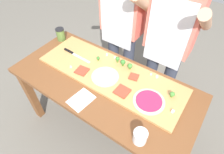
{
  "coord_description": "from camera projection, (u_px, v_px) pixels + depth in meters",
  "views": [
    {
      "loc": [
        0.66,
        -0.83,
        1.96
      ],
      "look_at": [
        0.04,
        0.07,
        0.8
      ],
      "focal_mm": 30.06,
      "sensor_mm": 36.0,
      "label": 1
    }
  ],
  "objects": [
    {
      "name": "cheese_crumble_f",
      "position": [
        107.0,
        55.0,
        1.78
      ],
      "size": [
        0.02,
        0.02,
        0.02
      ],
      "primitive_type": "cube",
      "rotation": [
        0.0,
        0.0,
        0.49
      ],
      "color": "silver",
      "rests_on": "cutting_board"
    },
    {
      "name": "cook_left",
      "position": [
        122.0,
        22.0,
        1.81
      ],
      "size": [
        0.54,
        0.39,
        1.67
      ],
      "color": "#333847",
      "rests_on": "ground"
    },
    {
      "name": "cheese_crumble_a",
      "position": [
        115.0,
        58.0,
        1.75
      ],
      "size": [
        0.02,
        0.02,
        0.01
      ],
      "primitive_type": "cube",
      "rotation": [
        0.0,
        0.0,
        0.54
      ],
      "color": "silver",
      "rests_on": "cutting_board"
    },
    {
      "name": "broccoli_floret_front_left",
      "position": [
        123.0,
        62.0,
        1.66
      ],
      "size": [
        0.05,
        0.05,
        0.06
      ],
      "color": "#3F7220",
      "rests_on": "cutting_board"
    },
    {
      "name": "prep_table",
      "position": [
        104.0,
        90.0,
        1.66
      ],
      "size": [
        1.61,
        0.74,
        0.78
      ],
      "color": "brown",
      "rests_on": "ground"
    },
    {
      "name": "pizza_slice_near_left",
      "position": [
        122.0,
        91.0,
        1.48
      ],
      "size": [
        0.11,
        0.11,
        0.01
      ],
      "primitive_type": "cube",
      "rotation": [
        0.0,
        0.0,
        -0.02
      ],
      "color": "#BC3D28",
      "rests_on": "cutting_board"
    },
    {
      "name": "broccoli_floret_center_right",
      "position": [
        98.0,
        58.0,
        1.72
      ],
      "size": [
        0.03,
        0.03,
        0.04
      ],
      "color": "#3F7220",
      "rests_on": "cutting_board"
    },
    {
      "name": "broccoli_floret_front_right",
      "position": [
        130.0,
        66.0,
        1.63
      ],
      "size": [
        0.05,
        0.05,
        0.06
      ],
      "color": "#487A23",
      "rests_on": "cutting_board"
    },
    {
      "name": "broccoli_floret_center_left",
      "position": [
        172.0,
        94.0,
        1.42
      ],
      "size": [
        0.04,
        0.04,
        0.05
      ],
      "color": "#487A23",
      "rests_on": "cutting_board"
    },
    {
      "name": "pizza_slice_near_right",
      "position": [
        134.0,
        77.0,
        1.58
      ],
      "size": [
        0.09,
        0.09,
        0.01
      ],
      "primitive_type": "cube",
      "rotation": [
        0.0,
        0.0,
        0.22
      ],
      "color": "#BC3D28",
      "rests_on": "cutting_board"
    },
    {
      "name": "cook_right",
      "position": [
        169.0,
        39.0,
        1.62
      ],
      "size": [
        0.54,
        0.39,
        1.67
      ],
      "color": "#333847",
      "rests_on": "ground"
    },
    {
      "name": "cutting_board",
      "position": [
        111.0,
        74.0,
        1.63
      ],
      "size": [
        1.31,
        0.44,
        0.02
      ],
      "primitive_type": "cube",
      "color": "tan",
      "rests_on": "prep_table"
    },
    {
      "name": "pizza_whole_beet_magenta",
      "position": [
        149.0,
        101.0,
        1.41
      ],
      "size": [
        0.24,
        0.24,
        0.02
      ],
      "color": "beige",
      "rests_on": "cutting_board"
    },
    {
      "name": "cheese_crumble_d",
      "position": [
        173.0,
        111.0,
        1.34
      ],
      "size": [
        0.02,
        0.02,
        0.02
      ],
      "primitive_type": "cube",
      "rotation": [
        0.0,
        0.0,
        1.45
      ],
      "color": "silver",
      "rests_on": "cutting_board"
    },
    {
      "name": "cheese_crumble_c",
      "position": [
        71.0,
        67.0,
        1.66
      ],
      "size": [
        0.01,
        0.01,
        0.01
      ],
      "primitive_type": "cube",
      "rotation": [
        0.0,
        0.0,
        0.0
      ],
      "color": "white",
      "rests_on": "cutting_board"
    },
    {
      "name": "sauce_jar",
      "position": [
        61.0,
        34.0,
        1.95
      ],
      "size": [
        0.09,
        0.09,
        0.13
      ],
      "color": "#517033",
      "rests_on": "prep_table"
    },
    {
      "name": "recipe_note",
      "position": [
        81.0,
        100.0,
        1.45
      ],
      "size": [
        0.17,
        0.21,
        0.0
      ],
      "primitive_type": "cube",
      "rotation": [
        0.0,
        0.0,
        -0.12
      ],
      "color": "white",
      "rests_on": "prep_table"
    },
    {
      "name": "chefs_knife",
      "position": [
        73.0,
        54.0,
        1.79
      ],
      "size": [
        0.32,
        0.03,
        0.02
      ],
      "color": "#B7BABF",
      "rests_on": "cutting_board"
    },
    {
      "name": "flour_cup",
      "position": [
        140.0,
        137.0,
        1.2
      ],
      "size": [
        0.09,
        0.09,
        0.1
      ],
      "color": "white",
      "rests_on": "prep_table"
    },
    {
      "name": "cheese_crumble_e",
      "position": [
        157.0,
        77.0,
        1.58
      ],
      "size": [
        0.03,
        0.03,
        0.02
      ],
      "primitive_type": "cube",
      "rotation": [
        0.0,
        0.0,
        0.71
      ],
      "color": "silver",
      "rests_on": "cutting_board"
    },
    {
      "name": "cheese_crumble_b",
      "position": [
        151.0,
        74.0,
        1.6
      ],
      "size": [
        0.02,
        0.02,
        0.01
      ],
      "primitive_type": "cube",
      "rotation": [
        0.0,
        0.0,
        0.31
      ],
      "color": "white",
      "rests_on": "cutting_board"
    },
    {
      "name": "pizza_whole_cheese_artichoke",
      "position": [
        105.0,
        76.0,
        1.58
      ],
      "size": [
        0.23,
        0.23,
        0.02
      ],
      "color": "beige",
      "rests_on": "cutting_board"
    },
    {
      "name": "ground_plane",
      "position": [
        106.0,
        127.0,
        2.15
      ],
      "size": [
        8.0,
        8.0,
        0.0
      ],
      "primitive_type": "plane",
      "color": "#6B665B"
    },
    {
      "name": "pizza_slice_center",
      "position": [
        82.0,
        71.0,
        1.63
      ],
      "size": [
        0.11,
        0.11,
        0.01
      ],
      "primitive_type": "cube",
      "rotation": [
        0.0,
        0.0,
        0.12
      ],
      "color": "#BC3D28",
      "rests_on": "cutting_board"
    },
    {
      "name": "broccoli_floret_front_mid",
      "position": [
        118.0,
        59.0,
        1.69
      ],
      "size": [
        0.04,
        0.04,
        0.06
      ],
      "color": "#3F7220",
      "rests_on": "cutting_board"
    }
  ]
}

